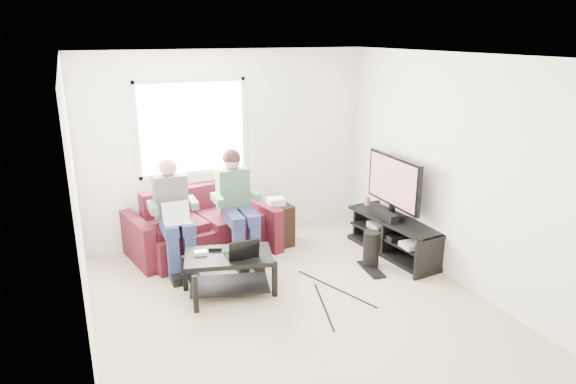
{
  "coord_description": "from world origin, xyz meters",
  "views": [
    {
      "loc": [
        -1.96,
        -4.44,
        2.81
      ],
      "look_at": [
        0.18,
        0.6,
        1.1
      ],
      "focal_mm": 32.0,
      "sensor_mm": 36.0,
      "label": 1
    }
  ],
  "objects": [
    {
      "name": "floor",
      "position": [
        0.0,
        0.0,
        0.0
      ],
      "size": [
        4.5,
        4.5,
        0.0
      ],
      "primitive_type": "plane",
      "color": "#B7AE8E",
      "rests_on": "ground"
    },
    {
      "name": "ceiling",
      "position": [
        0.0,
        0.0,
        2.6
      ],
      "size": [
        4.5,
        4.5,
        0.0
      ],
      "primitive_type": "plane",
      "rotation": [
        3.14,
        0.0,
        0.0
      ],
      "color": "white",
      "rests_on": "wall_back"
    },
    {
      "name": "wall_back",
      "position": [
        0.0,
        2.25,
        1.3
      ],
      "size": [
        4.5,
        0.0,
        4.5
      ],
      "primitive_type": "plane",
      "rotation": [
        1.57,
        0.0,
        0.0
      ],
      "color": "white",
      "rests_on": "floor"
    },
    {
      "name": "wall_front",
      "position": [
        0.0,
        -2.25,
        1.3
      ],
      "size": [
        4.5,
        0.0,
        4.5
      ],
      "primitive_type": "plane",
      "rotation": [
        -1.57,
        0.0,
        0.0
      ],
      "color": "white",
      "rests_on": "floor"
    },
    {
      "name": "wall_left",
      "position": [
        -2.0,
        0.0,
        1.3
      ],
      "size": [
        0.0,
        4.5,
        4.5
      ],
      "primitive_type": "plane",
      "rotation": [
        1.57,
        0.0,
        1.57
      ],
      "color": "white",
      "rests_on": "floor"
    },
    {
      "name": "wall_right",
      "position": [
        2.0,
        0.0,
        1.3
      ],
      "size": [
        0.0,
        4.5,
        4.5
      ],
      "primitive_type": "plane",
      "rotation": [
        1.57,
        0.0,
        -1.57
      ],
      "color": "white",
      "rests_on": "floor"
    },
    {
      "name": "window",
      "position": [
        -0.5,
        2.23,
        1.6
      ],
      "size": [
        1.48,
        0.04,
        1.28
      ],
      "color": "white",
      "rests_on": "wall_back"
    },
    {
      "name": "sofa",
      "position": [
        -0.54,
        1.82,
        0.31
      ],
      "size": [
        1.97,
        1.14,
        0.85
      ],
      "color": "#4D1325",
      "rests_on": "floor"
    },
    {
      "name": "person_left",
      "position": [
        -0.94,
        1.5,
        0.74
      ],
      "size": [
        0.4,
        0.7,
        1.35
      ],
      "color": "navy",
      "rests_on": "sofa"
    },
    {
      "name": "person_right",
      "position": [
        -0.14,
        1.52,
        0.8
      ],
      "size": [
        0.4,
        0.71,
        1.39
      ],
      "color": "navy",
      "rests_on": "sofa"
    },
    {
      "name": "laptop_silver",
      "position": [
        -0.94,
        1.29,
        0.72
      ],
      "size": [
        0.37,
        0.3,
        0.24
      ],
      "primitive_type": null,
      "rotation": [
        0.0,
        0.0,
        0.26
      ],
      "color": "silver",
      "rests_on": "person_left"
    },
    {
      "name": "coffee_table",
      "position": [
        -0.54,
        0.57,
        0.35
      ],
      "size": [
        1.06,
        0.79,
        0.47
      ],
      "color": "black",
      "rests_on": "floor"
    },
    {
      "name": "laptop_black",
      "position": [
        -0.42,
        0.49,
        0.59
      ],
      "size": [
        0.37,
        0.29,
        0.24
      ],
      "primitive_type": null,
      "rotation": [
        0.0,
        0.0,
        -0.15
      ],
      "color": "black",
      "rests_on": "coffee_table"
    },
    {
      "name": "controller_a",
      "position": [
        -0.82,
        0.69,
        0.49
      ],
      "size": [
        0.16,
        0.12,
        0.04
      ],
      "primitive_type": "cube",
      "rotation": [
        0.0,
        0.0,
        -0.2
      ],
      "color": "silver",
      "rests_on": "coffee_table"
    },
    {
      "name": "controller_b",
      "position": [
        -0.64,
        0.75,
        0.49
      ],
      "size": [
        0.16,
        0.13,
        0.04
      ],
      "primitive_type": "cube",
      "rotation": [
        0.0,
        0.0,
        -0.37
      ],
      "color": "black",
      "rests_on": "coffee_table"
    },
    {
      "name": "controller_c",
      "position": [
        -0.24,
        0.72,
        0.49
      ],
      "size": [
        0.16,
        0.13,
        0.04
      ],
      "primitive_type": "cube",
      "rotation": [
        0.0,
        0.0,
        -0.33
      ],
      "color": "gray",
      "rests_on": "coffee_table"
    },
    {
      "name": "tv_stand",
      "position": [
        1.77,
        0.76,
        0.22
      ],
      "size": [
        0.62,
        1.52,
        0.49
      ],
      "color": "black",
      "rests_on": "floor"
    },
    {
      "name": "tv",
      "position": [
        1.77,
        0.86,
        0.95
      ],
      "size": [
        0.12,
        1.1,
        0.81
      ],
      "color": "black",
      "rests_on": "tv_stand"
    },
    {
      "name": "soundbar",
      "position": [
        1.65,
        0.86,
        0.54
      ],
      "size": [
        0.12,
        0.5,
        0.1
      ],
      "primitive_type": "cube",
      "color": "black",
      "rests_on": "tv_stand"
    },
    {
      "name": "drink_cup",
      "position": [
        1.72,
        1.39,
        0.55
      ],
      "size": [
        0.08,
        0.08,
        0.12
      ],
      "primitive_type": "cylinder",
      "color": "#AC724A",
      "rests_on": "tv_stand"
    },
    {
      "name": "console_white",
      "position": [
        1.77,
        0.36,
        0.29
      ],
      "size": [
        0.3,
        0.22,
        0.06
      ],
      "primitive_type": "cube",
      "color": "silver",
      "rests_on": "tv_stand"
    },
    {
      "name": "console_grey",
      "position": [
        1.77,
        1.06,
        0.3
      ],
      "size": [
        0.34,
        0.26,
        0.08
      ],
      "primitive_type": "cube",
      "color": "gray",
      "rests_on": "tv_stand"
    },
    {
      "name": "console_black",
      "position": [
        1.77,
        0.71,
        0.29
      ],
      "size": [
        0.38,
        0.3,
        0.07
      ],
      "primitive_type": "cube",
      "color": "black",
      "rests_on": "tv_stand"
    },
    {
      "name": "subwoofer",
      "position": [
        1.29,
        0.57,
        0.23
      ],
      "size": [
        0.2,
        0.2,
        0.45
      ],
      "primitive_type": "cylinder",
      "color": "black",
      "rests_on": "floor"
    },
    {
      "name": "keyboard_floor",
      "position": [
        1.23,
        0.45,
        0.01
      ],
      "size": [
        0.22,
        0.5,
        0.03
      ],
      "primitive_type": "cube",
      "rotation": [
        0.0,
        0.0,
        -0.11
      ],
      "color": "black",
      "rests_on": "floor"
    },
    {
      "name": "end_table",
      "position": [
        0.45,
        1.65,
        0.3
      ],
      "size": [
        0.39,
        0.39,
        0.68
      ],
      "color": "black",
      "rests_on": "floor"
    }
  ]
}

